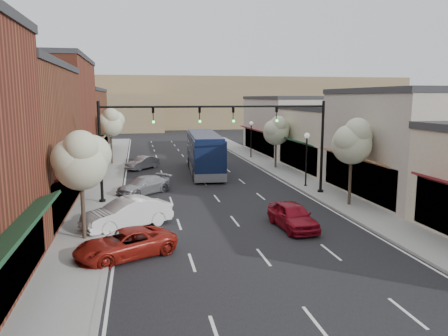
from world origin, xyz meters
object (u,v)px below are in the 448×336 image
tree_left_far (111,122)px  parked_car_c (144,185)px  lamp_post_far (251,133)px  red_hatchback (293,216)px  signal_mast_left (136,136)px  tree_right_far (277,130)px  lamp_post_near (307,151)px  tree_left_near (81,159)px  parked_car_a (125,244)px  signal_mast_right (292,134)px  parked_car_b (127,213)px  parked_car_e (142,163)px  tree_right_near (353,140)px  coach_bus (204,152)px

tree_left_far → parked_car_c: (3.10, -15.37, -3.94)m
lamp_post_far → red_hatchback: (-4.96, -28.01, -2.28)m
signal_mast_left → tree_right_far: size_ratio=1.51×
signal_mast_left → lamp_post_near: size_ratio=1.85×
tree_left_far → red_hatchback: size_ratio=1.43×
tree_left_far → tree_left_near: bearing=-90.0°
signal_mast_left → parked_car_c: (0.47, 2.58, -3.96)m
lamp_post_far → parked_car_a: size_ratio=0.96×
signal_mast_right → parked_car_b: (-11.82, -6.07, -3.79)m
lamp_post_far → tree_left_near: bearing=-119.8°
tree_right_far → parked_car_e: bearing=169.7°
red_hatchback → tree_left_near: bearing=176.4°
lamp_post_near → parked_car_a: 19.44m
tree_right_near → parked_car_e: bearing=126.1°
parked_car_e → parked_car_b: bearing=-51.0°
tree_right_far → lamp_post_near: 9.51m
parked_car_a → parked_car_b: 4.71m
tree_right_near → lamp_post_near: (-0.55, 6.56, -1.45)m
signal_mast_right → tree_right_near: size_ratio=1.38×
signal_mast_right → red_hatchback: signal_mast_right is taller
lamp_post_far → parked_car_a: lamp_post_far is taller
tree_left_far → parked_car_b: 24.40m
lamp_post_near → parked_car_b: size_ratio=0.88×
lamp_post_far → parked_car_b: lamp_post_far is taller
signal_mast_right → parked_car_c: 11.76m
signal_mast_left → red_hatchback: signal_mast_left is taller
tree_right_far → parked_car_b: tree_right_far is taller
lamp_post_near → lamp_post_far: 17.50m
lamp_post_far → coach_bus: (-7.00, -8.85, -1.02)m
tree_left_far → red_hatchback: bearing=-66.9°
tree_left_far → lamp_post_far: (16.05, 2.06, -1.60)m
coach_bus → parked_car_b: size_ratio=2.52×
lamp_post_far → coach_bus: 11.33m
tree_right_far → tree_left_near: (-16.60, -20.00, 0.23)m
tree_right_far → coach_bus: 7.85m
tree_right_far → coach_bus: size_ratio=0.43×
tree_left_near → tree_left_far: bearing=90.0°
red_hatchback → parked_car_c: size_ratio=0.94×
signal_mast_left → parked_car_c: signal_mast_left is taller
lamp_post_far → red_hatchback: size_ratio=1.04×
lamp_post_far → signal_mast_right: bearing=-96.2°
red_hatchback → parked_car_b: (-9.04, 1.94, 0.10)m
tree_right_far → parked_car_b: bearing=-128.9°
tree_left_far → parked_car_a: tree_left_far is taller
tree_left_near → lamp_post_far: tree_left_near is taller
parked_car_b → red_hatchback: bearing=50.8°
parked_car_b → parked_car_c: (1.05, 8.65, -0.17)m
tree_left_near → lamp_post_far: 32.35m
parked_car_c → parked_car_e: 11.82m
signal_mast_left → lamp_post_near: signal_mast_left is taller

